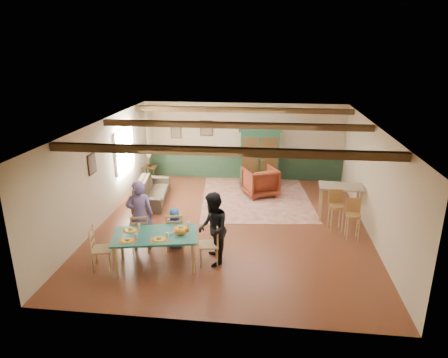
# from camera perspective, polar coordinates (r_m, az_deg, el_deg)

# --- Properties ---
(floor) EXTENTS (8.00, 8.00, 0.00)m
(floor) POSITION_cam_1_polar(r_m,az_deg,el_deg) (10.76, 1.18, -6.51)
(floor) COLOR #562718
(floor) RESTS_ON ground
(wall_back) EXTENTS (7.00, 0.02, 2.70)m
(wall_back) POSITION_cam_1_polar(r_m,az_deg,el_deg) (14.10, 2.77, 5.37)
(wall_back) COLOR beige
(wall_back) RESTS_ON floor
(wall_left) EXTENTS (0.02, 8.00, 2.70)m
(wall_left) POSITION_cam_1_polar(r_m,az_deg,el_deg) (11.13, -17.02, 0.97)
(wall_left) COLOR beige
(wall_left) RESTS_ON floor
(wall_right) EXTENTS (0.02, 8.00, 2.70)m
(wall_right) POSITION_cam_1_polar(r_m,az_deg,el_deg) (10.55, 20.52, -0.35)
(wall_right) COLOR beige
(wall_right) RESTS_ON floor
(ceiling) EXTENTS (7.00, 8.00, 0.02)m
(ceiling) POSITION_cam_1_polar(r_m,az_deg,el_deg) (9.92, 1.28, 7.77)
(ceiling) COLOR silver
(ceiling) RESTS_ON wall_back
(wainscot_back) EXTENTS (6.95, 0.03, 0.90)m
(wainscot_back) POSITION_cam_1_polar(r_m,az_deg,el_deg) (14.32, 2.71, 1.84)
(wainscot_back) COLOR #1C3322
(wainscot_back) RESTS_ON floor
(ceiling_beam_front) EXTENTS (6.95, 0.16, 0.16)m
(ceiling_beam_front) POSITION_cam_1_polar(r_m,az_deg,el_deg) (7.71, -0.32, 3.97)
(ceiling_beam_front) COLOR #31200D
(ceiling_beam_front) RESTS_ON ceiling
(ceiling_beam_mid) EXTENTS (6.95, 0.16, 0.16)m
(ceiling_beam_mid) POSITION_cam_1_polar(r_m,az_deg,el_deg) (10.33, 1.49, 7.69)
(ceiling_beam_mid) COLOR #31200D
(ceiling_beam_mid) RESTS_ON ceiling
(ceiling_beam_back) EXTENTS (6.95, 0.16, 0.16)m
(ceiling_beam_back) POSITION_cam_1_polar(r_m,az_deg,el_deg) (12.89, 2.54, 9.83)
(ceiling_beam_back) COLOR #31200D
(ceiling_beam_back) RESTS_ON ceiling
(window_left) EXTENTS (0.06, 1.60, 1.30)m
(window_left) POSITION_cam_1_polar(r_m,az_deg,el_deg) (12.58, -13.99, 4.16)
(window_left) COLOR white
(window_left) RESTS_ON wall_left
(picture_left_wall) EXTENTS (0.04, 0.42, 0.52)m
(picture_left_wall) POSITION_cam_1_polar(r_m,az_deg,el_deg) (10.48, -18.34, 2.07)
(picture_left_wall) COLOR gray
(picture_left_wall) RESTS_ON wall_left
(picture_back_a) EXTENTS (0.45, 0.04, 0.55)m
(picture_back_a) POSITION_cam_1_polar(r_m,az_deg,el_deg) (14.12, -2.52, 7.26)
(picture_back_a) COLOR gray
(picture_back_a) RESTS_ON wall_back
(picture_back_b) EXTENTS (0.38, 0.04, 0.48)m
(picture_back_b) POSITION_cam_1_polar(r_m,az_deg,el_deg) (14.37, -6.88, 6.73)
(picture_back_b) COLOR gray
(picture_back_b) RESTS_ON wall_back
(dining_table) EXTENTS (1.94, 1.33, 0.74)m
(dining_table) POSITION_cam_1_polar(r_m,az_deg,el_deg) (8.84, -9.68, -9.96)
(dining_table) COLOR #1E6152
(dining_table) RESTS_ON floor
(dining_chair_far_left) EXTENTS (0.49, 0.51, 0.93)m
(dining_chair_far_left) POSITION_cam_1_polar(r_m,az_deg,el_deg) (9.47, -11.81, -7.43)
(dining_chair_far_left) COLOR tan
(dining_chair_far_left) RESTS_ON floor
(dining_chair_far_right) EXTENTS (0.49, 0.51, 0.93)m
(dining_chair_far_right) POSITION_cam_1_polar(r_m,az_deg,el_deg) (9.41, -7.01, -7.34)
(dining_chair_far_right) COLOR tan
(dining_chair_far_right) RESTS_ON floor
(dining_chair_end_left) EXTENTS (0.51, 0.49, 0.93)m
(dining_chair_end_left) POSITION_cam_1_polar(r_m,az_deg,el_deg) (8.97, -17.04, -9.44)
(dining_chair_end_left) COLOR tan
(dining_chair_end_left) RESTS_ON floor
(dining_chair_end_right) EXTENTS (0.51, 0.49, 0.93)m
(dining_chair_end_right) POSITION_cam_1_polar(r_m,az_deg,el_deg) (8.78, -2.24, -9.20)
(dining_chair_end_right) COLOR tan
(dining_chair_end_right) RESTS_ON floor
(person_man) EXTENTS (0.69, 0.52, 1.70)m
(person_man) POSITION_cam_1_polar(r_m,az_deg,el_deg) (9.38, -11.91, -5.13)
(person_man) COLOR slate
(person_man) RESTS_ON floor
(person_woman) EXTENTS (0.76, 0.90, 1.62)m
(person_woman) POSITION_cam_1_polar(r_m,az_deg,el_deg) (8.63, -1.61, -7.15)
(person_woman) COLOR black
(person_woman) RESTS_ON floor
(person_child) EXTENTS (0.54, 0.41, 0.99)m
(person_child) POSITION_cam_1_polar(r_m,az_deg,el_deg) (9.47, -7.00, -6.99)
(person_child) COLOR #26529A
(person_child) RESTS_ON floor
(cat) EXTENTS (0.38, 0.21, 0.18)m
(cat) POSITION_cam_1_polar(r_m,az_deg,el_deg) (8.52, -6.23, -7.50)
(cat) COLOR #C46D22
(cat) RESTS_ON dining_table
(place_setting_near_left) EXTENTS (0.45, 0.37, 0.11)m
(place_setting_near_left) POSITION_cam_1_polar(r_m,az_deg,el_deg) (8.50, -13.62, -8.26)
(place_setting_near_left) COLOR yellow
(place_setting_near_left) RESTS_ON dining_table
(place_setting_near_center) EXTENTS (0.45, 0.37, 0.11)m
(place_setting_near_center) POSITION_cam_1_polar(r_m,az_deg,el_deg) (8.42, -9.27, -8.21)
(place_setting_near_center) COLOR yellow
(place_setting_near_center) RESTS_ON dining_table
(place_setting_far_left) EXTENTS (0.45, 0.37, 0.11)m
(place_setting_far_left) POSITION_cam_1_polar(r_m,az_deg,el_deg) (8.94, -13.20, -6.85)
(place_setting_far_left) COLOR yellow
(place_setting_far_left) RESTS_ON dining_table
(place_setting_far_right) EXTENTS (0.45, 0.37, 0.11)m
(place_setting_far_right) POSITION_cam_1_polar(r_m,az_deg,el_deg) (8.84, -6.20, -6.72)
(place_setting_far_right) COLOR yellow
(place_setting_far_right) RESTS_ON dining_table
(area_rug) EXTENTS (3.73, 4.27, 0.01)m
(area_rug) POSITION_cam_1_polar(r_m,az_deg,el_deg) (12.60, 4.54, -2.69)
(area_rug) COLOR beige
(area_rug) RESTS_ON floor
(armoire) EXTENTS (1.46, 0.71, 1.99)m
(armoire) POSITION_cam_1_polar(r_m,az_deg,el_deg) (13.46, 5.07, 3.12)
(armoire) COLOR #143221
(armoire) RESTS_ON floor
(armchair) EXTENTS (1.28, 1.29, 0.90)m
(armchair) POSITION_cam_1_polar(r_m,az_deg,el_deg) (12.71, 5.21, -0.39)
(armchair) COLOR #45150D
(armchair) RESTS_ON floor
(sofa) EXTENTS (1.14, 2.30, 0.64)m
(sofa) POSITION_cam_1_polar(r_m,az_deg,el_deg) (12.44, -10.27, -1.66)
(sofa) COLOR #3D3326
(sofa) RESTS_ON floor
(end_table) EXTENTS (0.45, 0.45, 0.55)m
(end_table) POSITION_cam_1_polar(r_m,az_deg,el_deg) (14.26, -10.52, 0.75)
(end_table) COLOR #31200D
(end_table) RESTS_ON floor
(table_lamp) EXTENTS (0.29, 0.29, 0.51)m
(table_lamp) POSITION_cam_1_polar(r_m,az_deg,el_deg) (14.11, -10.64, 2.80)
(table_lamp) COLOR #CFB285
(table_lamp) RESTS_ON end_table
(counter_table) EXTENTS (1.20, 0.76, 0.96)m
(counter_table) POSITION_cam_1_polar(r_m,az_deg,el_deg) (11.37, 16.15, -3.21)
(counter_table) COLOR tan
(counter_table) RESTS_ON floor
(bar_stool_left) EXTENTS (0.43, 0.46, 1.07)m
(bar_stool_left) POSITION_cam_1_polar(r_m,az_deg,el_deg) (10.62, 15.71, -4.42)
(bar_stool_left) COLOR #A2783F
(bar_stool_left) RESTS_ON floor
(bar_stool_right) EXTENTS (0.37, 0.41, 1.02)m
(bar_stool_right) POSITION_cam_1_polar(r_m,az_deg,el_deg) (10.28, 17.94, -5.59)
(bar_stool_right) COLOR #A2783F
(bar_stool_right) RESTS_ON floor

